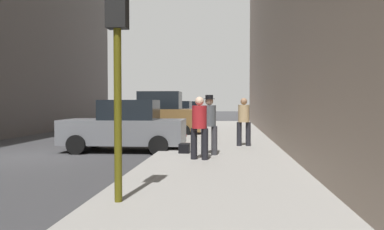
% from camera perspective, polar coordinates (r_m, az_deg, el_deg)
% --- Properties ---
extents(ground_plane, '(120.00, 120.00, 0.00)m').
position_cam_1_polar(ground_plane, '(12.89, -23.51, -5.83)').
color(ground_plane, '#38383A').
extents(sidewalk, '(4.00, 40.00, 0.15)m').
position_cam_1_polar(sidewalk, '(11.29, 4.39, -6.38)').
color(sidewalk, gray).
rests_on(sidewalk, ground_plane).
extents(parked_gray_coupe, '(4.24, 2.13, 1.79)m').
position_cam_1_polar(parked_gray_coupe, '(13.27, -10.11, -1.80)').
color(parked_gray_coupe, slate).
rests_on(parked_gray_coupe, ground_plane).
extents(parked_bronze_suv, '(4.62, 2.10, 2.25)m').
position_cam_1_polar(parked_bronze_suv, '(19.02, -5.33, -0.09)').
color(parked_bronze_suv, brown).
rests_on(parked_bronze_suv, ground_plane).
extents(parked_blue_sedan, '(4.24, 2.13, 1.79)m').
position_cam_1_polar(parked_blue_sedan, '(25.09, -2.70, -0.01)').
color(parked_blue_sedan, navy).
rests_on(parked_blue_sedan, ground_plane).
extents(parked_red_hatchback, '(4.26, 2.18, 1.79)m').
position_cam_1_polar(parked_red_hatchback, '(31.22, -1.09, 0.37)').
color(parked_red_hatchback, '#B2191E').
rests_on(parked_red_hatchback, ground_plane).
extents(fire_hydrant, '(0.42, 0.22, 0.70)m').
position_cam_1_polar(fire_hydrant, '(14.18, -1.67, -2.95)').
color(fire_hydrant, red).
rests_on(fire_hydrant, sidewalk).
extents(traffic_light, '(0.32, 0.32, 3.60)m').
position_cam_1_polar(traffic_light, '(6.03, -11.29, 11.93)').
color(traffic_light, '#514C0F').
rests_on(traffic_light, sidewalk).
extents(pedestrian_with_beanie, '(0.53, 0.49, 1.78)m').
position_cam_1_polar(pedestrian_with_beanie, '(11.10, 2.64, -1.01)').
color(pedestrian_with_beanie, '#333338').
rests_on(pedestrian_with_beanie, sidewalk).
extents(pedestrian_in_tan_coat, '(0.51, 0.42, 1.71)m').
position_cam_1_polar(pedestrian_in_tan_coat, '(13.48, 7.89, -0.64)').
color(pedestrian_in_tan_coat, black).
rests_on(pedestrian_in_tan_coat, sidewalk).
extents(pedestrian_in_red_jacket, '(0.53, 0.50, 1.71)m').
position_cam_1_polar(pedestrian_in_red_jacket, '(10.16, 1.13, -1.46)').
color(pedestrian_in_red_jacket, black).
rests_on(pedestrian_in_red_jacket, sidewalk).
extents(duffel_bag, '(0.32, 0.44, 0.28)m').
position_cam_1_polar(duffel_bag, '(11.60, -1.16, -5.08)').
color(duffel_bag, black).
rests_on(duffel_bag, sidewalk).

